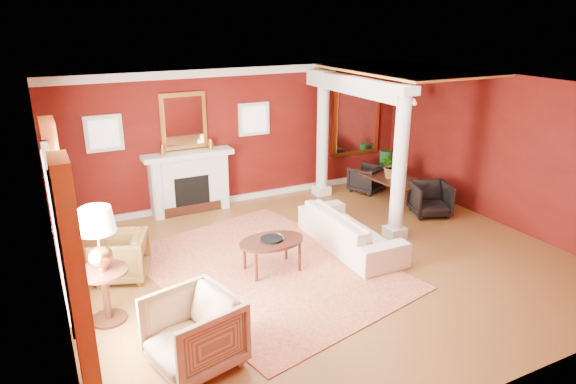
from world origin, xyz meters
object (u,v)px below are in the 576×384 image
armchair_leopard (120,254)px  dining_table (395,183)px  sofa (351,224)px  coffee_table (272,243)px  armchair_stripe (193,329)px  side_table (99,245)px

armchair_leopard → dining_table: 6.11m
sofa → coffee_table: sofa is taller
armchair_leopard → dining_table: bearing=119.2°
armchair_stripe → side_table: 1.75m
coffee_table → side_table: (-2.59, -0.29, 0.62)m
dining_table → side_table: bearing=104.3°
armchair_leopard → armchair_stripe: 2.61m
side_table → dining_table: side_table is taller
coffee_table → armchair_leopard: bearing=158.9°
sofa → side_table: side_table is taller
coffee_table → dining_table: 4.22m
armchair_leopard → armchair_stripe: armchair_stripe is taller
armchair_leopard → armchair_stripe: (0.39, -2.58, 0.08)m
armchair_leopard → coffee_table: bearing=89.5°
coffee_table → dining_table: (3.83, 1.76, -0.08)m
armchair_stripe → armchair_leopard: bearing=175.0°
sofa → armchair_leopard: 3.88m
sofa → coffee_table: (-1.61, -0.17, 0.05)m
armchair_stripe → side_table: (-0.77, 1.44, 0.63)m
sofa → dining_table: sofa is taller
sofa → dining_table: (2.22, 1.60, -0.03)m
sofa → armchair_stripe: bearing=120.1°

